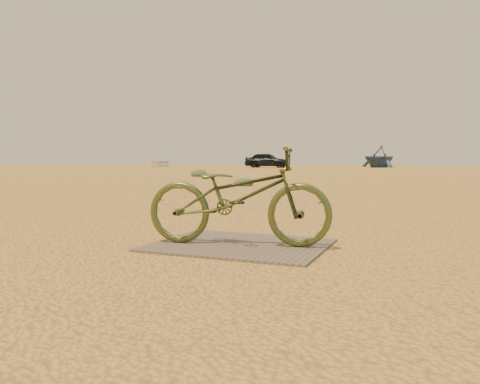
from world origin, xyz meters
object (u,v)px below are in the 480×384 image
at_px(bicycle, 238,196).
at_px(car, 267,160).
at_px(boat_far_left, 379,156).
at_px(boat_near_left, 160,162).
at_px(plywood_board, 240,245).

bearing_deg(bicycle, car, 7.35).
relative_size(bicycle, boat_far_left, 0.41).
height_order(boat_near_left, boat_far_left, boat_far_left).
xyz_separation_m(car, boat_near_left, (-13.84, 2.52, -0.25)).
height_order(plywood_board, boat_far_left, boat_far_left).
bearing_deg(car, plywood_board, -164.56).
xyz_separation_m(plywood_board, boat_far_left, (-3.29, 44.34, 1.09)).
relative_size(plywood_board, bicycle, 0.93).
relative_size(boat_near_left, boat_far_left, 1.12).
bearing_deg(boat_near_left, car, -40.56).
bearing_deg(car, bicycle, -164.58).
bearing_deg(bicycle, plywood_board, -13.34).
height_order(bicycle, boat_near_left, boat_near_left).
distance_m(boat_near_left, boat_far_left, 24.08).
relative_size(car, boat_far_left, 1.03).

